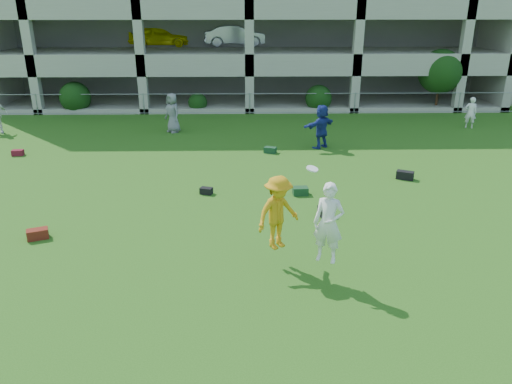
{
  "coord_description": "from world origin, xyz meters",
  "views": [
    {
      "loc": [
        -0.25,
        -9.2,
        6.13
      ],
      "look_at": [
        0.01,
        3.0,
        1.4
      ],
      "focal_mm": 35.0,
      "sensor_mm": 36.0,
      "label": 1
    }
  ],
  "objects_px": {
    "crate_d": "(325,211)",
    "parking_garage": "(248,1)",
    "bystander_e": "(471,113)",
    "bystander_d": "(321,126)",
    "bystander_c": "(172,113)",
    "frisbee_contest": "(292,215)"
  },
  "relations": [
    {
      "from": "crate_d",
      "to": "parking_garage",
      "type": "xyz_separation_m",
      "value": [
        -2.14,
        23.13,
        5.86
      ]
    },
    {
      "from": "bystander_e",
      "to": "parking_garage",
      "type": "distance_m",
      "value": 17.36
    },
    {
      "from": "bystander_d",
      "to": "parking_garage",
      "type": "bearing_deg",
      "value": -118.68
    },
    {
      "from": "bystander_e",
      "to": "crate_d",
      "type": "bearing_deg",
      "value": 68.12
    },
    {
      "from": "bystander_c",
      "to": "crate_d",
      "type": "xyz_separation_m",
      "value": [
        5.93,
        -10.36,
        -0.81
      ]
    },
    {
      "from": "bystander_c",
      "to": "crate_d",
      "type": "distance_m",
      "value": 11.96
    },
    {
      "from": "frisbee_contest",
      "to": "parking_garage",
      "type": "xyz_separation_m",
      "value": [
        -0.83,
        26.28,
        4.6
      ]
    },
    {
      "from": "bystander_e",
      "to": "parking_garage",
      "type": "height_order",
      "value": "parking_garage"
    },
    {
      "from": "bystander_d",
      "to": "crate_d",
      "type": "relative_size",
      "value": 5.46
    },
    {
      "from": "bystander_d",
      "to": "frisbee_contest",
      "type": "xyz_separation_m",
      "value": [
        -2.24,
        -10.56,
        0.46
      ]
    },
    {
      "from": "bystander_c",
      "to": "bystander_d",
      "type": "distance_m",
      "value": 7.47
    },
    {
      "from": "crate_d",
      "to": "parking_garage",
      "type": "bearing_deg",
      "value": 95.29
    },
    {
      "from": "bystander_e",
      "to": "frisbee_contest",
      "type": "distance_m",
      "value": 17.43
    },
    {
      "from": "bystander_c",
      "to": "parking_garage",
      "type": "relative_size",
      "value": 0.06
    },
    {
      "from": "frisbee_contest",
      "to": "bystander_c",
      "type": "bearing_deg",
      "value": 108.87
    },
    {
      "from": "bystander_c",
      "to": "bystander_d",
      "type": "bearing_deg",
      "value": 23.1
    },
    {
      "from": "bystander_d",
      "to": "crate_d",
      "type": "bearing_deg",
      "value": 43.11
    },
    {
      "from": "bystander_d",
      "to": "parking_garage",
      "type": "relative_size",
      "value": 0.06
    },
    {
      "from": "crate_d",
      "to": "bystander_c",
      "type": "bearing_deg",
      "value": 119.79
    },
    {
      "from": "parking_garage",
      "to": "bystander_e",
      "type": "bearing_deg",
      "value": -47.7
    },
    {
      "from": "frisbee_contest",
      "to": "crate_d",
      "type": "bearing_deg",
      "value": 67.35
    },
    {
      "from": "bystander_e",
      "to": "frisbee_contest",
      "type": "xyz_separation_m",
      "value": [
        -10.32,
        -14.04,
        0.63
      ]
    }
  ]
}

